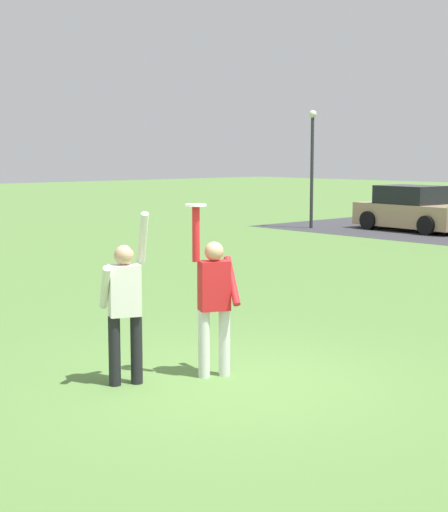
% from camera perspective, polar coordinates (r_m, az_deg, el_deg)
% --- Properties ---
extents(ground_plane, '(120.00, 120.00, 0.00)m').
position_cam_1_polar(ground_plane, '(9.37, 0.30, -9.15)').
color(ground_plane, '#567F3D').
extents(person_catcher, '(0.50, 0.59, 2.08)m').
position_cam_1_polar(person_catcher, '(9.32, -0.73, -3.03)').
color(person_catcher, silver).
rests_on(person_catcher, ground_plane).
extents(person_defender, '(0.59, 0.65, 2.04)m').
position_cam_1_polar(person_defender, '(9.06, -7.32, -3.41)').
color(person_defender, black).
rests_on(person_defender, ground_plane).
extents(frisbee_disc, '(0.25, 0.25, 0.02)m').
position_cam_1_polar(frisbee_disc, '(9.11, -2.09, 3.77)').
color(frisbee_disc, white).
rests_on(frisbee_disc, person_catcher).
extents(parked_car_tan, '(4.22, 2.26, 1.59)m').
position_cam_1_polar(parked_car_tan, '(28.14, 13.72, 3.30)').
color(parked_car_tan, tan).
rests_on(parked_car_tan, ground_plane).
extents(lamppost_by_lot, '(0.28, 0.28, 4.26)m').
position_cam_1_polar(lamppost_by_lot, '(28.41, 6.51, 7.26)').
color(lamppost_by_lot, '#2D2D33').
rests_on(lamppost_by_lot, ground_plane).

